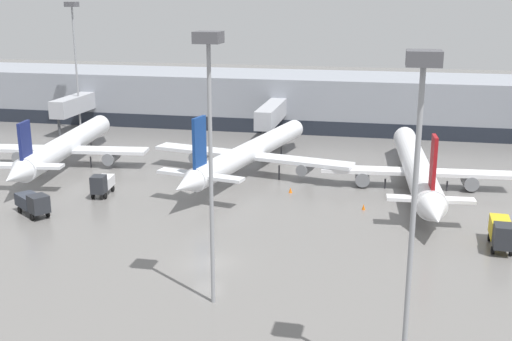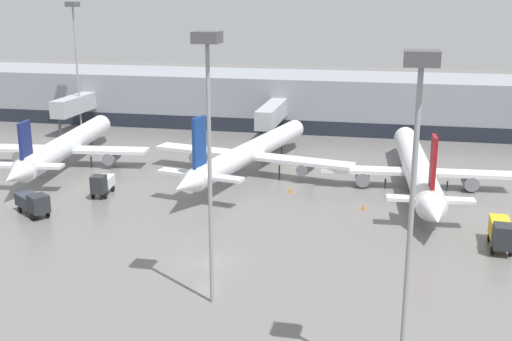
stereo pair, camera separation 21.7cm
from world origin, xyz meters
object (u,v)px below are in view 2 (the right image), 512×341
at_px(parked_jet_3, 250,152).
at_px(service_truck_0, 33,202).
at_px(service_truck_2, 102,183).
at_px(traffic_cone_1, 363,207).
at_px(parked_jet_2, 416,167).
at_px(apron_light_mast_0, 74,32).
at_px(service_truck_1, 501,232).
at_px(apron_light_mast_1, 208,96).
at_px(traffic_cone_2, 291,190).
at_px(apron_light_mast_4, 417,133).
at_px(parked_jet_0, 66,146).

distance_m(parked_jet_3, service_truck_0, 27.67).
height_order(service_truck_2, traffic_cone_1, service_truck_2).
distance_m(parked_jet_2, apron_light_mast_0, 60.69).
distance_m(service_truck_1, apron_light_mast_1, 31.04).
xyz_separation_m(traffic_cone_2, apron_light_mast_4, (12.45, -37.13, 15.08)).
height_order(traffic_cone_1, traffic_cone_2, traffic_cone_1).
xyz_separation_m(parked_jet_0, service_truck_0, (6.47, -19.47, -1.30)).
bearing_deg(traffic_cone_1, parked_jet_0, 165.43).
xyz_separation_m(parked_jet_3, service_truck_0, (-18.84, -20.20, -1.56)).
distance_m(service_truck_1, traffic_cone_2, 25.03).
relative_size(apron_light_mast_0, apron_light_mast_1, 1.06).
xyz_separation_m(parked_jet_0, service_truck_1, (53.07, -18.92, -1.12)).
xyz_separation_m(apron_light_mast_0, apron_light_mast_1, (39.02, -55.96, -0.87)).
bearing_deg(parked_jet_2, service_truck_2, 102.73).
distance_m(parked_jet_2, traffic_cone_2, 15.40).
height_order(service_truck_0, service_truck_1, service_truck_1).
relative_size(service_truck_2, traffic_cone_1, 7.07).
height_order(parked_jet_0, service_truck_2, parked_jet_0).
distance_m(apron_light_mast_1, apron_light_mast_4, 16.24).
xyz_separation_m(apron_light_mast_1, apron_light_mast_4, (13.82, -8.51, -0.23)).
bearing_deg(service_truck_2, parked_jet_0, -144.69).
relative_size(service_truck_0, traffic_cone_1, 7.90).
bearing_deg(service_truck_0, parked_jet_2, 61.44).
height_order(service_truck_1, traffic_cone_2, service_truck_1).
height_order(parked_jet_3, apron_light_mast_0, apron_light_mast_0).
height_order(service_truck_1, service_truck_2, service_truck_1).
xyz_separation_m(service_truck_1, traffic_cone_1, (-12.73, 8.43, -1.28)).
distance_m(parked_jet_0, apron_light_mast_4, 62.99).
relative_size(apron_light_mast_1, apron_light_mast_4, 1.02).
distance_m(service_truck_0, apron_light_mast_4, 46.61).
height_order(parked_jet_0, apron_light_mast_1, apron_light_mast_1).
bearing_deg(parked_jet_0, service_truck_2, -144.31).
relative_size(traffic_cone_1, traffic_cone_2, 1.03).
height_order(parked_jet_3, service_truck_0, parked_jet_3).
relative_size(traffic_cone_1, apron_light_mast_0, 0.03).
bearing_deg(service_truck_1, service_truck_2, -97.21).
relative_size(traffic_cone_2, apron_light_mast_0, 0.03).
xyz_separation_m(traffic_cone_2, apron_light_mast_0, (-40.40, 27.34, 16.18)).
bearing_deg(parked_jet_3, traffic_cone_1, -114.56).
height_order(service_truck_0, traffic_cone_2, service_truck_0).
distance_m(service_truck_0, apron_light_mast_0, 46.07).
bearing_deg(apron_light_mast_1, apron_light_mast_0, 124.89).
relative_size(parked_jet_0, service_truck_0, 6.82).
distance_m(parked_jet_2, apron_light_mast_4, 44.23).
bearing_deg(service_truck_2, parked_jet_2, 99.74).
height_order(service_truck_1, traffic_cone_1, service_truck_1).
xyz_separation_m(parked_jet_0, parked_jet_3, (25.31, 0.73, 0.25)).
bearing_deg(service_truck_2, service_truck_0, -34.43).
height_order(parked_jet_0, traffic_cone_1, parked_jet_0).
relative_size(parked_jet_0, apron_light_mast_1, 1.75).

